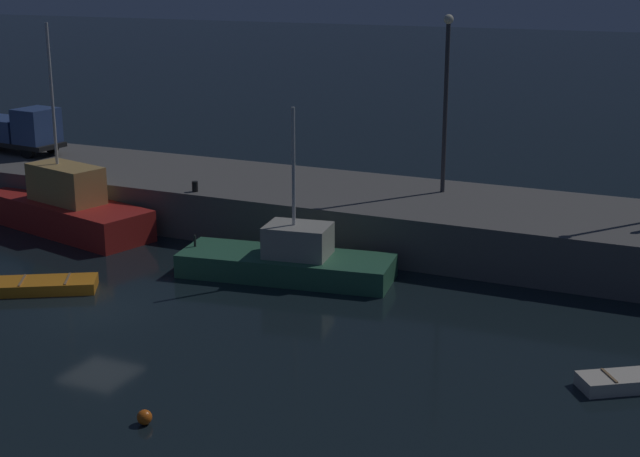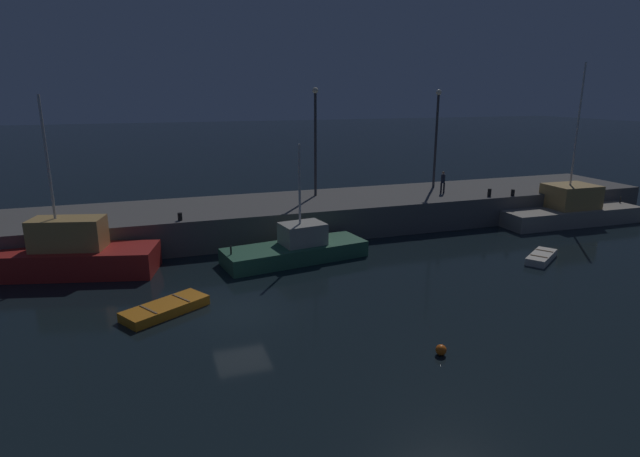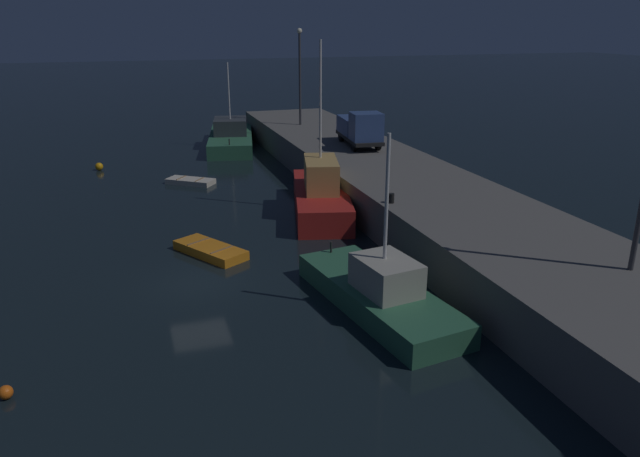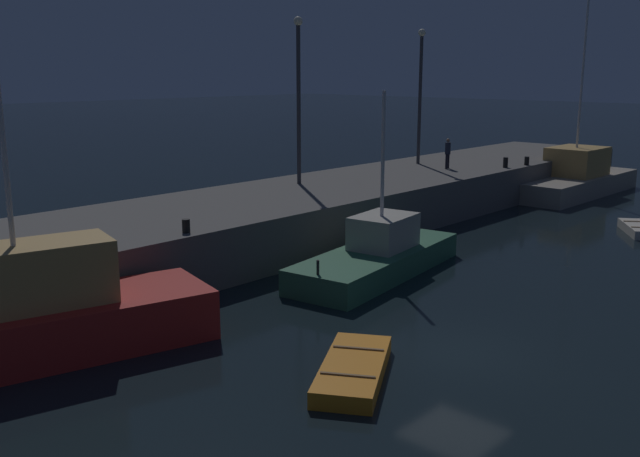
{
  "view_description": "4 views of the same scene",
  "coord_description": "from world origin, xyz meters",
  "px_view_note": "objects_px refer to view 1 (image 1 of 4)",
  "views": [
    {
      "loc": [
        20.93,
        -25.79,
        12.38
      ],
      "look_at": [
        4.92,
        9.06,
        1.45
      ],
      "focal_mm": 52.27,
      "sensor_mm": 36.0,
      "label": 1
    },
    {
      "loc": [
        -3.57,
        -21.93,
        9.91
      ],
      "look_at": [
        5.92,
        5.84,
        2.04
      ],
      "focal_mm": 28.65,
      "sensor_mm": 36.0,
      "label": 2
    },
    {
      "loc": [
        24.27,
        -2.29,
        10.76
      ],
      "look_at": [
        0.71,
        5.36,
        2.19
      ],
      "focal_mm": 33.78,
      "sensor_mm": 36.0,
      "label": 3
    },
    {
      "loc": [
        -16.17,
        -9.77,
        7.73
      ],
      "look_at": [
        1.81,
        6.96,
        2.2
      ],
      "focal_mm": 39.49,
      "sensor_mm": 36.0,
      "label": 4
    }
  ],
  "objects_px": {
    "dinghy_red_small": "(45,285)",
    "utility_truck": "(18,130)",
    "lamp_post_east": "(446,90)",
    "bollard_central": "(195,186)",
    "mooring_buoy_near": "(144,417)",
    "rowboat_white_mid": "(630,381)",
    "fishing_trawler_red": "(289,260)",
    "fishing_boat_white": "(66,208)"
  },
  "relations": [
    {
      "from": "fishing_boat_white",
      "to": "lamp_post_east",
      "type": "distance_m",
      "value": 18.77
    },
    {
      "from": "mooring_buoy_near",
      "to": "dinghy_red_small",
      "type": "bearing_deg",
      "value": 142.83
    },
    {
      "from": "bollard_central",
      "to": "lamp_post_east",
      "type": "bearing_deg",
      "value": 24.5
    },
    {
      "from": "rowboat_white_mid",
      "to": "utility_truck",
      "type": "height_order",
      "value": "utility_truck"
    },
    {
      "from": "dinghy_red_small",
      "to": "mooring_buoy_near",
      "type": "xyz_separation_m",
      "value": [
        9.96,
        -7.55,
        -0.01
      ]
    },
    {
      "from": "dinghy_red_small",
      "to": "mooring_buoy_near",
      "type": "relative_size",
      "value": 9.64
    },
    {
      "from": "lamp_post_east",
      "to": "utility_truck",
      "type": "xyz_separation_m",
      "value": [
        -24.3,
        -0.97,
        -3.42
      ]
    },
    {
      "from": "fishing_trawler_red",
      "to": "bollard_central",
      "type": "bearing_deg",
      "value": 152.59
    },
    {
      "from": "mooring_buoy_near",
      "to": "lamp_post_east",
      "type": "relative_size",
      "value": 0.05
    },
    {
      "from": "fishing_trawler_red",
      "to": "bollard_central",
      "type": "height_order",
      "value": "fishing_trawler_red"
    },
    {
      "from": "rowboat_white_mid",
      "to": "lamp_post_east",
      "type": "relative_size",
      "value": 0.4
    },
    {
      "from": "dinghy_red_small",
      "to": "lamp_post_east",
      "type": "relative_size",
      "value": 0.52
    },
    {
      "from": "bollard_central",
      "to": "fishing_boat_white",
      "type": "bearing_deg",
      "value": -165.25
    },
    {
      "from": "mooring_buoy_near",
      "to": "utility_truck",
      "type": "bearing_deg",
      "value": 137.95
    },
    {
      "from": "rowboat_white_mid",
      "to": "bollard_central",
      "type": "distance_m",
      "value": 22.28
    },
    {
      "from": "lamp_post_east",
      "to": "bollard_central",
      "type": "bearing_deg",
      "value": -155.5
    },
    {
      "from": "dinghy_red_small",
      "to": "utility_truck",
      "type": "distance_m",
      "value": 18.04
    },
    {
      "from": "fishing_boat_white",
      "to": "mooring_buoy_near",
      "type": "bearing_deg",
      "value": -45.0
    },
    {
      "from": "fishing_trawler_red",
      "to": "rowboat_white_mid",
      "type": "xyz_separation_m",
      "value": [
        14.02,
        -4.96,
        -0.51
      ]
    },
    {
      "from": "dinghy_red_small",
      "to": "lamp_post_east",
      "type": "distance_m",
      "value": 19.26
    },
    {
      "from": "dinghy_red_small",
      "to": "mooring_buoy_near",
      "type": "bearing_deg",
      "value": -37.17
    },
    {
      "from": "utility_truck",
      "to": "lamp_post_east",
      "type": "bearing_deg",
      "value": 2.29
    },
    {
      "from": "rowboat_white_mid",
      "to": "lamp_post_east",
      "type": "xyz_separation_m",
      "value": [
        -10.1,
        13.09,
        6.68
      ]
    },
    {
      "from": "lamp_post_east",
      "to": "bollard_central",
      "type": "distance_m",
      "value": 12.3
    },
    {
      "from": "lamp_post_east",
      "to": "utility_truck",
      "type": "bearing_deg",
      "value": -177.71
    },
    {
      "from": "lamp_post_east",
      "to": "rowboat_white_mid",
      "type": "bearing_deg",
      "value": -52.35
    },
    {
      "from": "dinghy_red_small",
      "to": "utility_truck",
      "type": "bearing_deg",
      "value": 134.51
    },
    {
      "from": "fishing_trawler_red",
      "to": "lamp_post_east",
      "type": "bearing_deg",
      "value": 64.32
    },
    {
      "from": "lamp_post_east",
      "to": "fishing_boat_white",
      "type": "bearing_deg",
      "value": -159.01
    },
    {
      "from": "fishing_trawler_red",
      "to": "bollard_central",
      "type": "xyz_separation_m",
      "value": [
        -6.52,
        3.38,
        1.72
      ]
    },
    {
      "from": "fishing_trawler_red",
      "to": "rowboat_white_mid",
      "type": "distance_m",
      "value": 14.88
    },
    {
      "from": "rowboat_white_mid",
      "to": "fishing_trawler_red",
      "type": "bearing_deg",
      "value": 160.52
    },
    {
      "from": "rowboat_white_mid",
      "to": "lamp_post_east",
      "type": "bearing_deg",
      "value": 127.65
    },
    {
      "from": "fishing_trawler_red",
      "to": "dinghy_red_small",
      "type": "bearing_deg",
      "value": -145.39
    },
    {
      "from": "fishing_trawler_red",
      "to": "dinghy_red_small",
      "type": "distance_m",
      "value": 9.67
    },
    {
      "from": "rowboat_white_mid",
      "to": "dinghy_red_small",
      "type": "height_order",
      "value": "dinghy_red_small"
    },
    {
      "from": "utility_truck",
      "to": "rowboat_white_mid",
      "type": "bearing_deg",
      "value": -19.41
    },
    {
      "from": "dinghy_red_small",
      "to": "utility_truck",
      "type": "xyz_separation_m",
      "value": [
        -12.44,
        12.65,
        3.25
      ]
    },
    {
      "from": "lamp_post_east",
      "to": "bollard_central",
      "type": "relative_size",
      "value": 16.64
    },
    {
      "from": "rowboat_white_mid",
      "to": "bollard_central",
      "type": "bearing_deg",
      "value": 157.9
    },
    {
      "from": "dinghy_red_small",
      "to": "lamp_post_east",
      "type": "xyz_separation_m",
      "value": [
        11.86,
        13.62,
        6.67
      ]
    },
    {
      "from": "dinghy_red_small",
      "to": "mooring_buoy_near",
      "type": "height_order",
      "value": "dinghy_red_small"
    }
  ]
}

